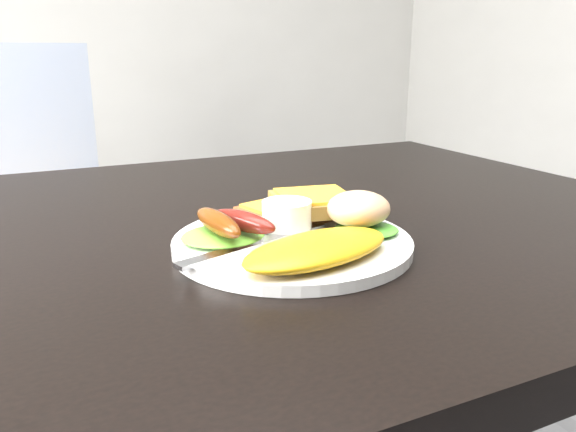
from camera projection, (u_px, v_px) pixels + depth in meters
dining_table at (205, 240)px, 0.66m from camera, size 1.20×0.80×0.04m
dining_chair at (39, 219)px, 1.71m from camera, size 0.53×0.53×0.05m
plate at (292, 243)px, 0.57m from camera, size 0.24×0.24×0.01m
lettuce_left at (223, 235)px, 0.56m from camera, size 0.09×0.08×0.01m
lettuce_right at (366, 229)px, 0.58m from camera, size 0.08×0.08×0.01m
omelette at (317, 249)px, 0.51m from camera, size 0.17×0.11×0.02m
sausage_a at (218, 222)px, 0.55m from camera, size 0.03×0.09×0.02m
sausage_b at (243, 221)px, 0.55m from camera, size 0.05×0.08×0.02m
ramekin at (287, 215)px, 0.59m from camera, size 0.06×0.06×0.03m
toast_a at (284, 214)px, 0.63m from camera, size 0.10×0.10×0.01m
toast_b at (314, 203)px, 0.62m from camera, size 0.10×0.10×0.01m
potato_salad at (358, 209)px, 0.59m from camera, size 0.08×0.07×0.04m
fork at (257, 244)px, 0.55m from camera, size 0.18×0.07×0.00m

